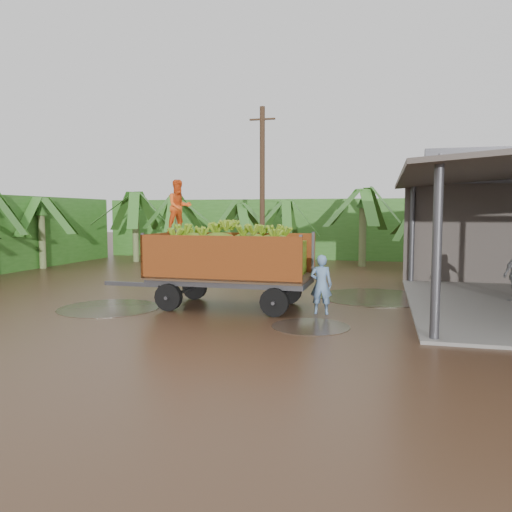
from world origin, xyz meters
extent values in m
plane|color=black|center=(0.00, 0.00, 0.00)|extent=(100.00, 100.00, 0.00)
cube|color=#2D661E|center=(-2.00, 16.00, 1.80)|extent=(22.00, 3.00, 3.60)
cube|color=#47474C|center=(-3.36, -0.92, 0.57)|extent=(1.85, 0.15, 0.12)
imported|color=#ED561B|center=(-1.82, -0.74, 2.97)|extent=(0.99, 0.99, 1.62)
imported|color=#668BB9|center=(2.57, -1.30, 0.82)|extent=(0.61, 0.41, 1.64)
cylinder|color=#47301E|center=(-1.28, 7.75, 3.81)|extent=(0.24, 0.24, 7.62)
cube|color=#47301E|center=(-1.28, 7.75, 7.05)|extent=(1.20, 0.08, 0.08)
camera|label=1|loc=(4.18, -14.86, 2.77)|focal=35.00mm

